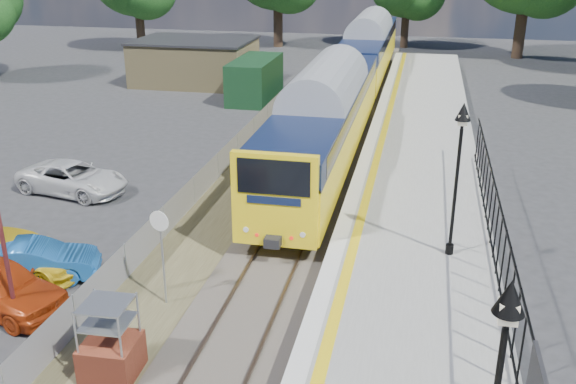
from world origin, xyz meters
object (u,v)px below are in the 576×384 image
(train, at_px, (353,72))
(speed_sign, at_px, (161,242))
(victorian_lamp_north, at_px, (460,145))
(car_yellow, at_px, (20,253))
(brick_plinth, at_px, (110,341))
(car_blue, at_px, (34,261))
(victorian_lamp_south, at_px, (501,357))
(car_white, at_px, (73,178))

(train, relative_size, speed_sign, 14.09)
(victorian_lamp_north, height_order, speed_sign, victorian_lamp_north)
(car_yellow, bearing_deg, brick_plinth, -123.34)
(victorian_lamp_north, bearing_deg, car_blue, -168.10)
(victorian_lamp_north, bearing_deg, brick_plinth, -140.77)
(car_blue, bearing_deg, victorian_lamp_south, -141.26)
(victorian_lamp_south, bearing_deg, car_blue, 149.09)
(car_blue, bearing_deg, train, -37.26)
(brick_plinth, distance_m, car_yellow, 6.60)
(victorian_lamp_south, distance_m, train, 30.73)
(victorian_lamp_north, bearing_deg, train, 104.73)
(brick_plinth, bearing_deg, speed_sign, 90.00)
(brick_plinth, xyz_separation_m, speed_sign, (0.00, 3.25, 1.02))
(brick_plinth, xyz_separation_m, car_blue, (-4.41, 3.80, -0.34))
(victorian_lamp_south, relative_size, speed_sign, 1.59)
(speed_sign, bearing_deg, victorian_lamp_north, 32.34)
(car_white, bearing_deg, car_blue, -148.97)
(car_yellow, bearing_deg, victorian_lamp_south, -115.03)
(victorian_lamp_north, bearing_deg, speed_sign, -158.18)
(car_blue, height_order, car_yellow, car_yellow)
(car_yellow, bearing_deg, train, -13.20)
(victorian_lamp_south, relative_size, car_blue, 1.22)
(victorian_lamp_north, xyz_separation_m, car_white, (-14.79, 4.27, -3.66))
(car_white, bearing_deg, train, -20.50)
(train, relative_size, brick_plinth, 20.39)
(speed_sign, bearing_deg, victorian_lamp_south, -30.16)
(victorian_lamp_north, xyz_separation_m, brick_plinth, (-7.80, -6.37, -3.34))
(car_blue, relative_size, car_yellow, 0.87)
(train, distance_m, brick_plinth, 26.69)
(car_white, bearing_deg, car_yellow, -153.64)
(victorian_lamp_north, height_order, car_yellow, victorian_lamp_north)
(victorian_lamp_south, distance_m, car_yellow, 15.69)
(victorian_lamp_south, bearing_deg, victorian_lamp_north, 91.15)
(victorian_lamp_south, height_order, car_blue, victorian_lamp_south)
(brick_plinth, xyz_separation_m, car_yellow, (-5.13, 4.14, -0.33))
(speed_sign, bearing_deg, brick_plinth, -79.48)
(victorian_lamp_north, xyz_separation_m, speed_sign, (-7.80, -3.12, -2.32))
(train, distance_m, speed_sign, 23.43)
(speed_sign, relative_size, car_blue, 0.77)
(car_yellow, distance_m, car_white, 6.75)
(victorian_lamp_south, height_order, victorian_lamp_north, same)
(victorian_lamp_north, distance_m, brick_plinth, 10.61)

